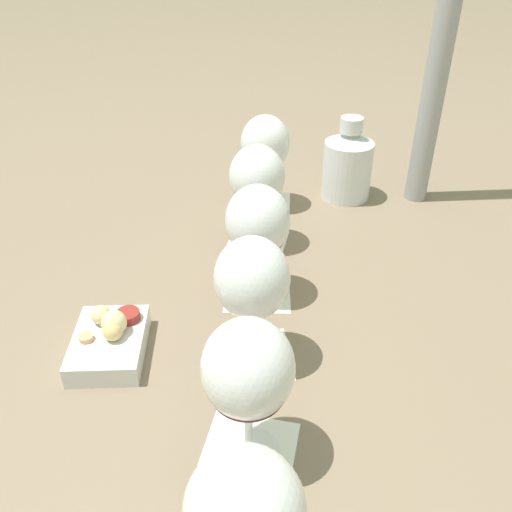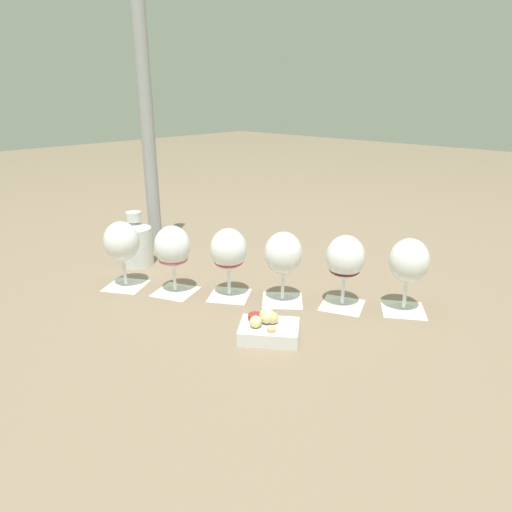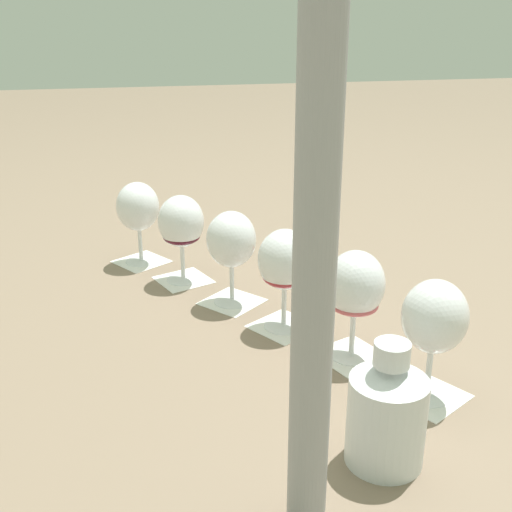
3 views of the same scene
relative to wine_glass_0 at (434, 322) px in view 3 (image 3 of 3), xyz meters
name	(u,v)px [view 3 (image 3 of 3)]	position (x,y,z in m)	size (l,w,h in m)	color
ground_plane	(256,314)	(0.34, 0.20, -0.13)	(8.00, 8.00, 0.00)	#7F6B56
tasting_card_0	(426,395)	(0.00, 0.00, -0.13)	(0.15, 0.15, 0.00)	white
tasting_card_1	(351,355)	(0.14, 0.07, -0.13)	(0.14, 0.14, 0.00)	white
tasting_card_2	(284,326)	(0.27, 0.16, -0.13)	(0.15, 0.15, 0.00)	white
tasting_card_3	(232,302)	(0.40, 0.23, -0.13)	(0.15, 0.15, 0.00)	white
tasting_card_4	(184,280)	(0.53, 0.32, -0.13)	(0.14, 0.14, 0.00)	white
tasting_card_5	(142,261)	(0.66, 0.40, -0.13)	(0.15, 0.15, 0.00)	white
wine_glass_0	(434,322)	(0.00, 0.00, 0.00)	(0.10, 0.10, 0.19)	white
wine_glass_1	(355,288)	(0.14, 0.07, 0.00)	(0.10, 0.10, 0.19)	white
wine_glass_2	(285,264)	(0.27, 0.16, 0.00)	(0.10, 0.10, 0.19)	white
wine_glass_3	(231,243)	(0.40, 0.23, 0.00)	(0.10, 0.10, 0.19)	white
wine_glass_4	(181,225)	(0.53, 0.32, 0.00)	(0.10, 0.10, 0.19)	white
wine_glass_5	(138,210)	(0.66, 0.40, 0.00)	(0.10, 0.10, 0.19)	white
ceramic_vase	(387,411)	(-0.13, 0.13, -0.05)	(0.10, 0.10, 0.18)	silver
snack_dish	(300,267)	(0.50, 0.06, -0.11)	(0.17, 0.16, 0.07)	silver
umbrella_pole	(320,111)	(-0.21, 0.26, 0.35)	(0.05, 0.05, 0.95)	#99999E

